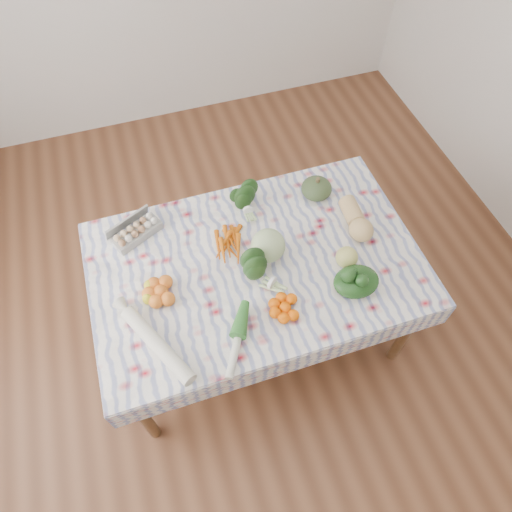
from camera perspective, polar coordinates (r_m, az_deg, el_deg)
ground at (r=2.97m, az=0.00°, el=-8.89°), size 4.50×4.50×0.00m
dining_table at (r=2.37m, az=0.00°, el=-1.92°), size 1.60×1.00×0.75m
tablecloth at (r=2.31m, az=0.00°, el=-0.89°), size 1.66×1.06×0.01m
egg_carton at (r=2.45m, az=-14.66°, el=2.87°), size 0.28×0.21×0.07m
carrot_bunch at (r=2.34m, az=-3.46°, el=1.27°), size 0.28×0.26×0.04m
kale_bunch at (r=2.46m, az=-1.25°, el=7.01°), size 0.16×0.15×0.14m
kabocha_squash at (r=2.56m, az=7.57°, el=8.38°), size 0.19×0.19×0.11m
cabbage at (r=2.26m, az=1.53°, el=1.32°), size 0.23×0.23×0.17m
butternut_squash at (r=2.45m, az=12.43°, el=4.62°), size 0.14×0.28×0.12m
orange_cluster at (r=2.22m, az=-11.81°, el=-4.34°), size 0.24×0.24×0.07m
broccoli at (r=2.19m, az=0.81°, el=-2.41°), size 0.23×0.23×0.12m
mandarin_cluster at (r=2.15m, az=3.66°, el=-6.39°), size 0.23×0.23×0.06m
grapefruit at (r=2.30m, az=11.28°, el=-0.17°), size 0.14×0.14×0.11m
spinach_bag at (r=2.24m, az=12.41°, el=-3.13°), size 0.28×0.25×0.10m
daikon at (r=2.10m, az=-12.20°, el=-10.78°), size 0.28×0.46×0.07m
leek at (r=2.08m, az=-2.35°, el=-10.49°), size 0.20×0.33×0.04m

